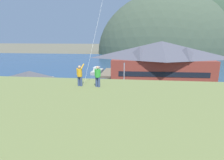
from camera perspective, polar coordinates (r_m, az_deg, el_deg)
ground_plane at (r=25.19m, az=-4.56°, el=-13.39°), size 600.00×600.00×0.00m
parking_lot_pad at (r=29.65m, az=-2.66°, el=-9.05°), size 40.00×20.00×0.10m
bay_water at (r=82.98m, az=3.56°, el=5.27°), size 360.00×84.00×0.03m
far_hill_west_ridge at (r=137.30m, az=15.82°, el=7.87°), size 93.87×67.88×82.28m
far_hill_east_peak at (r=146.58m, az=27.29°, el=7.22°), size 143.91×46.00×78.65m
harbor_lodge at (r=44.70m, az=14.74°, el=5.27°), size 24.03×10.31×10.31m
storage_shed_near_lot at (r=37.28m, az=-23.76°, el=-1.26°), size 8.59×5.65×5.22m
wharf_dock at (r=57.90m, az=-1.24°, el=2.24°), size 3.20×13.78×0.70m
moored_boat_wharfside at (r=58.79m, az=-4.58°, el=2.73°), size 2.95×7.39×2.16m
moored_boat_outer_mooring at (r=57.44m, az=2.29°, el=2.52°), size 3.09×7.85×2.16m
parked_car_back_row_right at (r=26.65m, az=30.31°, el=-11.19°), size 4.32×2.29×1.82m
parked_car_corner_spot at (r=31.46m, az=17.04°, el=-6.34°), size 4.29×2.24×1.82m
parked_car_front_row_silver at (r=24.70m, az=5.80°, el=-11.25°), size 4.32×2.30×1.82m
parked_car_mid_row_center at (r=27.47m, az=-22.87°, el=-9.68°), size 4.30×2.26×1.82m
parked_car_front_row_red at (r=32.20m, az=-11.91°, el=-5.59°), size 4.30×2.25×1.82m
parked_car_back_row_left at (r=24.81m, az=-6.78°, el=-11.16°), size 4.28×2.20×1.82m
parking_light_pole at (r=33.49m, az=3.72°, el=0.48°), size 0.24×0.78×6.60m
person_kite_flyer at (r=15.71m, az=-9.88°, el=1.56°), size 0.60×0.62×1.86m
person_companion at (r=15.24m, az=-4.45°, el=1.30°), size 0.53×0.40×1.74m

